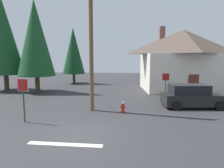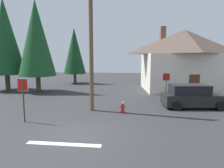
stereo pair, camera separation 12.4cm
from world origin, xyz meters
The scene contains 11 objects.
ground_plane centered at (0.00, 0.00, -0.05)m, with size 80.00×80.00×0.10m, color #2D2D30.
lane_stop_bar centered at (-0.27, -1.11, 0.00)m, with size 3.15×0.30×0.01m, color silver.
stop_sign_near centered at (-3.48, 1.36, 1.73)m, with size 0.69×0.16×2.43m.
fire_hydrant centered at (1.79, 3.97, 0.38)m, with size 0.38×0.33×0.76m.
utility_pole centered at (-0.33, 4.24, 4.81)m, with size 1.60×0.28×9.26m.
stop_sign_far centered at (5.20, 8.88, 1.58)m, with size 0.64×0.14×2.25m.
house centered at (7.77, 14.19, 3.45)m, with size 9.88×7.86×7.16m.
parked_car centered at (6.64, 6.01, 0.79)m, with size 4.51×2.52×1.66m.
pine_tree_tall_left centered at (-11.62, 11.54, 5.85)m, with size 3.98×3.98×9.95m.
pine_tree_mid_left centered at (-7.69, 10.96, 5.58)m, with size 3.79×3.79×9.49m.
pine_tree_short_left centered at (-6.10, 18.44, 4.56)m, with size 3.10×3.10×7.76m.
Camera 2 is at (2.68, -8.48, 3.50)m, focal length 31.43 mm.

